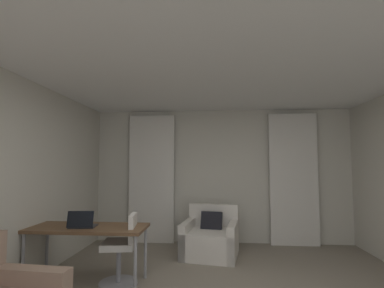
{
  "coord_description": "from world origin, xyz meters",
  "views": [
    {
      "loc": [
        -0.15,
        -2.63,
        1.51
      ],
      "look_at": [
        -0.45,
        1.35,
        1.81
      ],
      "focal_mm": 26.3,
      "sensor_mm": 36.0,
      "label": 1
    }
  ],
  "objects_px": {
    "armchair": "(211,239)",
    "laptop": "(82,224)",
    "desk_chair": "(122,253)",
    "desk": "(88,231)"
  },
  "relations": [
    {
      "from": "desk_chair",
      "to": "laptop",
      "type": "relative_size",
      "value": 2.55
    },
    {
      "from": "desk_chair",
      "to": "laptop",
      "type": "bearing_deg",
      "value": -170.96
    },
    {
      "from": "armchair",
      "to": "desk_chair",
      "type": "bearing_deg",
      "value": -131.61
    },
    {
      "from": "armchair",
      "to": "desk_chair",
      "type": "xyz_separation_m",
      "value": [
        -1.11,
        -1.25,
        0.12
      ]
    },
    {
      "from": "desk",
      "to": "laptop",
      "type": "bearing_deg",
      "value": -123.14
    },
    {
      "from": "armchair",
      "to": "desk",
      "type": "relative_size",
      "value": 0.67
    },
    {
      "from": "armchair",
      "to": "desk",
      "type": "xyz_separation_m",
      "value": [
        -1.56,
        -1.26,
        0.39
      ]
    },
    {
      "from": "desk_chair",
      "to": "desk",
      "type": "bearing_deg",
      "value": -179.01
    },
    {
      "from": "armchair",
      "to": "laptop",
      "type": "height_order",
      "value": "laptop"
    },
    {
      "from": "desk",
      "to": "desk_chair",
      "type": "bearing_deg",
      "value": 0.99
    }
  ]
}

